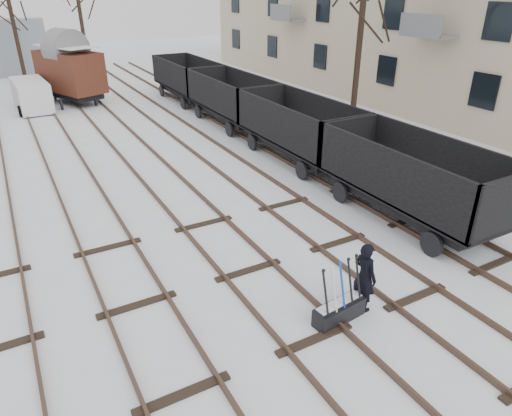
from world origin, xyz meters
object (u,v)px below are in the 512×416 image
Objects in this scene: freight_wagon_a at (411,190)px; box_van_wagon at (70,70)px; panel_van at (31,95)px; worker at (365,277)px; ground_frame at (339,310)px.

box_van_wagon is at bearing 106.83° from freight_wagon_a.
panel_van is at bearing 174.45° from box_van_wagon.
freight_wagon_a is (4.38, 2.85, 0.12)m from worker.
box_van_wagon is 2.82m from panel_van.
box_van_wagon is at bearing 86.69° from ground_frame.
worker is 0.42× the size of panel_van.
box_van_wagon is (-1.54, 25.00, 1.75)m from ground_frame.
worker is at bearing -146.97° from freight_wagon_a.
box_van_wagon is at bearing -1.65° from worker.
ground_frame is at bearing 90.68° from worker.
box_van_wagon is (-2.29, 24.90, 1.17)m from worker.
panel_van reaches higher than worker.
worker is 25.04m from box_van_wagon.
box_van_wagon reaches higher than ground_frame.
freight_wagon_a is at bearing -69.98° from panel_van.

